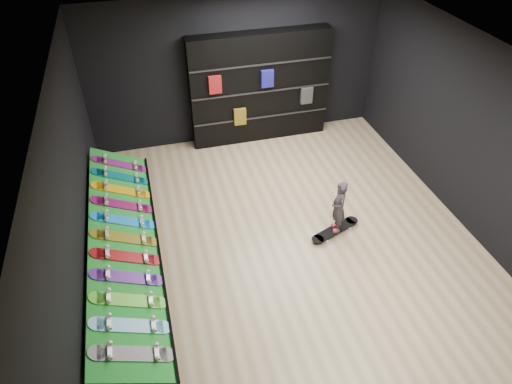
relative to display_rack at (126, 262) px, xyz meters
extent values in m
cube|color=tan|center=(2.55, 0.00, -0.25)|extent=(6.00, 7.00, 0.01)
cube|color=white|center=(2.55, 0.00, 2.75)|extent=(6.00, 7.00, 0.01)
cube|color=black|center=(2.55, 3.50, 1.25)|extent=(6.00, 0.02, 3.00)
cube|color=black|center=(-0.45, 0.00, 1.25)|extent=(0.02, 7.00, 3.00)
cube|color=black|center=(5.55, 0.00, 1.25)|extent=(0.02, 7.00, 3.00)
cube|color=#116E1B|center=(0.05, 0.00, 0.46)|extent=(0.92, 4.50, 0.46)
cube|color=black|center=(2.98, 3.32, 0.90)|extent=(2.87, 0.33, 2.29)
imported|color=black|center=(3.36, 0.01, 0.12)|extent=(0.18, 0.24, 0.57)
camera|label=1|loc=(0.62, -5.00, 5.01)|focal=32.00mm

